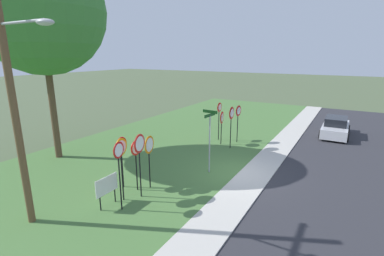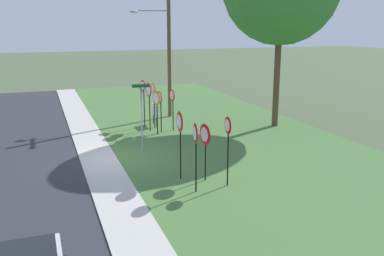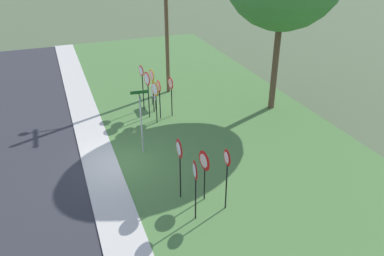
% 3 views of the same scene
% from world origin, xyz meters
% --- Properties ---
extents(ground_plane, '(160.00, 160.00, 0.00)m').
position_xyz_m(ground_plane, '(0.00, 0.00, 0.00)').
color(ground_plane, '#4C5B3D').
extents(road_asphalt, '(44.00, 6.40, 0.01)m').
position_xyz_m(road_asphalt, '(0.00, -4.80, 0.01)').
color(road_asphalt, '#2D2D33').
rests_on(road_asphalt, ground_plane).
extents(sidewalk_strip, '(44.00, 1.60, 0.06)m').
position_xyz_m(sidewalk_strip, '(0.00, -0.80, 0.03)').
color(sidewalk_strip, '#BCB7AD').
rests_on(sidewalk_strip, ground_plane).
extents(grass_median, '(44.00, 12.00, 0.04)m').
position_xyz_m(grass_median, '(0.00, 6.00, 0.02)').
color(grass_median, '#477038').
rests_on(grass_median, ground_plane).
extents(stop_sign_near_left, '(0.67, 0.10, 2.30)m').
position_xyz_m(stop_sign_near_left, '(-3.92, 3.19, 1.70)').
color(stop_sign_near_left, black).
rests_on(stop_sign_near_left, grass_median).
extents(stop_sign_near_right, '(0.62, 0.13, 2.75)m').
position_xyz_m(stop_sign_near_right, '(-5.50, 2.63, 2.00)').
color(stop_sign_near_right, black).
rests_on(stop_sign_near_right, grass_median).
extents(stop_sign_far_left, '(0.68, 0.11, 2.36)m').
position_xyz_m(stop_sign_far_left, '(-4.02, 3.93, 1.74)').
color(stop_sign_far_left, black).
rests_on(stop_sign_far_left, grass_median).
extents(stop_sign_far_center, '(0.78, 0.17, 2.42)m').
position_xyz_m(stop_sign_far_center, '(-3.46, 2.85, 1.81)').
color(stop_sign_far_center, black).
rests_on(stop_sign_far_center, grass_median).
extents(stop_sign_far_right, '(0.71, 0.12, 2.65)m').
position_xyz_m(stop_sign_far_right, '(-4.91, 3.09, 1.97)').
color(stop_sign_far_right, black).
rests_on(stop_sign_far_right, grass_median).
extents(stop_sign_center_tall, '(0.77, 0.15, 2.74)m').
position_xyz_m(stop_sign_center_tall, '(-4.31, 2.65, 2.05)').
color(stop_sign_center_tall, black).
rests_on(stop_sign_center_tall, grass_median).
extents(yield_sign_near_left, '(0.80, 0.10, 2.70)m').
position_xyz_m(yield_sign_near_left, '(3.48, 1.85, 2.07)').
color(yield_sign_near_left, black).
rests_on(yield_sign_near_left, grass_median).
extents(yield_sign_near_right, '(0.73, 0.13, 2.55)m').
position_xyz_m(yield_sign_near_right, '(4.92, 1.96, 1.94)').
color(yield_sign_near_right, black).
rests_on(yield_sign_near_right, grass_median).
extents(yield_sign_far_left, '(0.65, 0.11, 2.65)m').
position_xyz_m(yield_sign_far_left, '(4.75, 3.28, 2.00)').
color(yield_sign_far_left, black).
rests_on(yield_sign_far_left, grass_median).
extents(yield_sign_far_right, '(0.82, 0.14, 2.24)m').
position_xyz_m(yield_sign_far_right, '(3.94, 2.71, 1.70)').
color(yield_sign_far_right, black).
rests_on(yield_sign_far_right, grass_median).
extents(street_name_post, '(0.96, 0.81, 3.22)m').
position_xyz_m(street_name_post, '(-0.59, 1.35, 1.94)').
color(street_name_post, '#9EA0A8').
rests_on(street_name_post, grass_median).
extents(utility_pole, '(2.10, 2.60, 9.31)m').
position_xyz_m(utility_pole, '(-7.70, 4.73, 5.05)').
color(utility_pole, brown).
rests_on(utility_pole, grass_median).
extents(notice_board, '(1.10, 0.05, 1.25)m').
position_xyz_m(notice_board, '(-5.57, 3.31, 0.87)').
color(notice_board, black).
rests_on(notice_board, grass_median).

